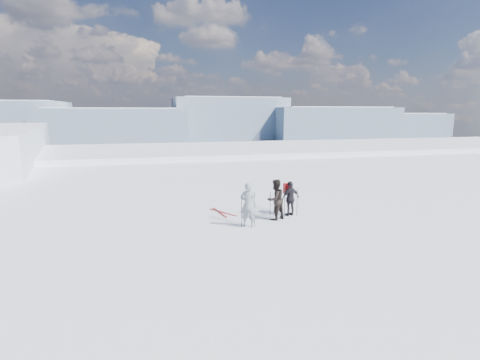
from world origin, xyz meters
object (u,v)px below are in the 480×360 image
object	(u,v)px
skier_pack	(290,198)
skis_loose	(221,212)
skier_dark	(275,200)
skier_grey	(248,205)

from	to	relation	value
skier_pack	skis_loose	world-z (taller)	skier_pack
skier_dark	skis_loose	xyz separation A→B (m)	(-1.99, 1.59, -0.84)
skier_pack	skier_dark	bearing A→B (deg)	12.44
skier_dark	skier_pack	world-z (taller)	skier_dark
skier_pack	skier_grey	bearing A→B (deg)	12.29
skier_grey	skis_loose	bearing A→B (deg)	-44.64
skier_dark	skis_loose	distance (m)	2.68
skier_pack	skis_loose	distance (m)	3.15
skier_grey	skier_dark	size ratio (longest dim) A/B	1.03
skier_dark	skier_pack	xyz separation A→B (m)	(0.83, 0.42, -0.09)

